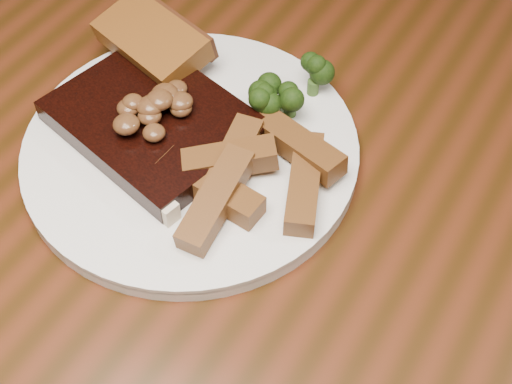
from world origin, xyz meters
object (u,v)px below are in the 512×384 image
(chair_far, at_px, (360,25))
(steak, at_px, (153,122))
(potato_wedges, at_px, (250,170))
(plate, at_px, (191,151))
(garlic_bread, at_px, (154,56))
(dining_table, at_px, (249,270))

(chair_far, distance_m, steak, 0.62)
(chair_far, height_order, potato_wedges, chair_far)
(plate, height_order, garlic_bread, garlic_bread)
(chair_far, xyz_separation_m, potato_wedges, (0.13, -0.55, 0.28))
(dining_table, xyz_separation_m, steak, (-0.12, 0.03, 0.12))
(garlic_bread, bearing_deg, potato_wedges, -10.27)
(dining_table, xyz_separation_m, potato_wedges, (-0.01, 0.03, 0.12))
(chair_far, relative_size, garlic_bread, 8.09)
(plate, distance_m, garlic_bread, 0.12)
(plate, xyz_separation_m, garlic_bread, (-0.09, 0.07, 0.02))
(dining_table, distance_m, potato_wedges, 0.12)
(garlic_bread, distance_m, potato_wedges, 0.17)
(chair_far, bearing_deg, steak, 112.70)
(dining_table, relative_size, plate, 5.28)
(chair_far, relative_size, steak, 5.20)
(plate, bearing_deg, dining_table, -19.94)
(dining_table, height_order, chair_far, chair_far)
(dining_table, bearing_deg, garlic_bread, 149.76)
(dining_table, relative_size, chair_far, 1.78)
(plate, bearing_deg, garlic_bread, 142.23)
(steak, distance_m, potato_wedges, 0.10)
(dining_table, height_order, garlic_bread, garlic_bread)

